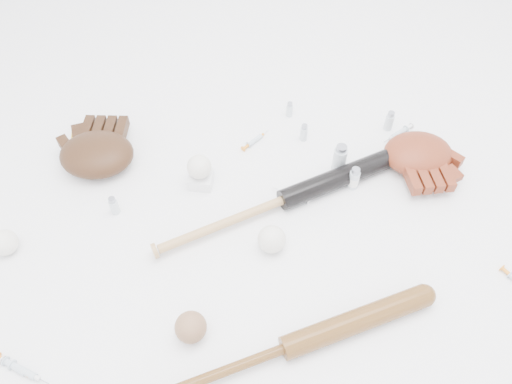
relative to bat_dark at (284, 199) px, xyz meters
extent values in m
plane|color=white|center=(-0.12, -0.01, -0.03)|extent=(3.00, 3.00, 0.00)
cube|color=#BA8E22|center=(-0.64, 0.44, -0.03)|extent=(0.06, 0.08, 0.00)
cube|color=white|center=(-0.24, 0.14, -0.01)|extent=(0.09, 0.09, 0.04)
sphere|color=silver|center=(-0.24, 0.14, 0.05)|extent=(0.08, 0.08, 0.08)
sphere|color=silver|center=(-0.82, -0.02, 0.01)|extent=(0.08, 0.08, 0.08)
sphere|color=silver|center=(-0.53, 0.32, 0.00)|extent=(0.07, 0.07, 0.07)
sphere|color=silver|center=(-0.07, -0.14, 0.01)|extent=(0.08, 0.08, 0.08)
sphere|color=brown|center=(-0.32, -0.37, 0.01)|extent=(0.08, 0.08, 0.08)
cylinder|color=silver|center=(0.13, 0.28, 0.00)|extent=(0.03, 0.03, 0.07)
cylinder|color=silver|center=(0.11, 0.40, 0.00)|extent=(0.02, 0.02, 0.06)
cylinder|color=silver|center=(0.23, 0.04, 0.01)|extent=(0.03, 0.03, 0.08)
cylinder|color=silver|center=(0.21, 0.12, 0.02)|extent=(0.04, 0.04, 0.10)
cylinder|color=silver|center=(-0.51, 0.07, 0.00)|extent=(0.03, 0.03, 0.07)
cylinder|color=silver|center=(0.43, 0.27, 0.01)|extent=(0.03, 0.03, 0.08)
camera|label=1|loc=(-0.25, -0.91, 1.20)|focal=35.00mm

